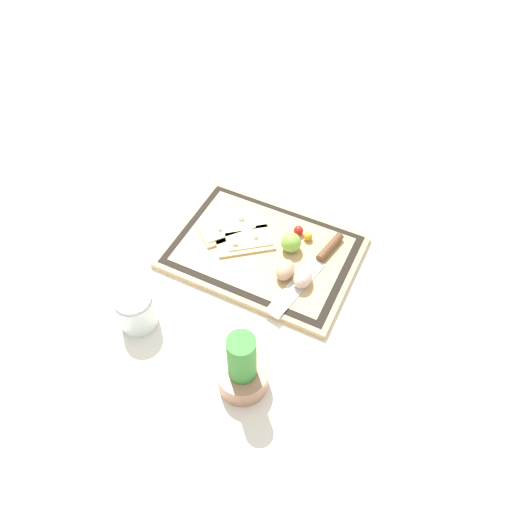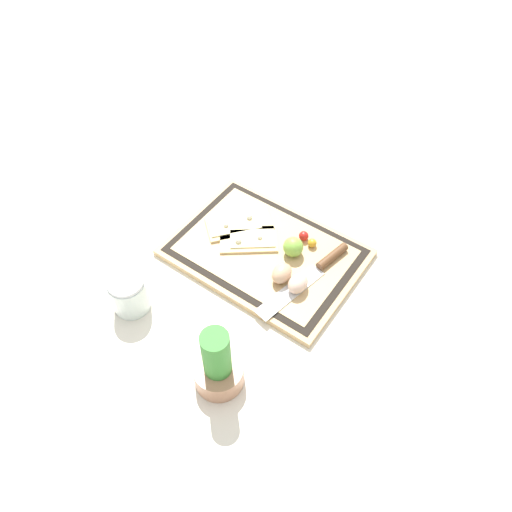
{
  "view_description": "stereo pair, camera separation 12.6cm",
  "coord_description": "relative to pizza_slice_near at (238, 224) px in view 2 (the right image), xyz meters",
  "views": [
    {
      "loc": [
        -0.35,
        0.76,
        1.02
      ],
      "look_at": [
        0.0,
        0.04,
        0.04
      ],
      "focal_mm": 35.0,
      "sensor_mm": 36.0,
      "label": 1
    },
    {
      "loc": [
        -0.46,
        0.69,
        1.02
      ],
      "look_at": [
        0.0,
        0.04,
        0.04
      ],
      "focal_mm": 35.0,
      "sensor_mm": 36.0,
      "label": 2
    }
  ],
  "objects": [
    {
      "name": "cutting_board",
      "position": [
        -0.11,
        0.03,
        -0.02
      ],
      "size": [
        0.48,
        0.34,
        0.02
      ],
      "color": "tan",
      "rests_on": "ground_plane"
    },
    {
      "name": "herb_pot",
      "position": [
        -0.23,
        0.38,
        0.04
      ],
      "size": [
        0.11,
        0.11,
        0.18
      ],
      "color": "#AD7A5B",
      "rests_on": "ground_plane"
    },
    {
      "name": "cherry_tomato_yellow",
      "position": [
        -0.2,
        -0.05,
        0.01
      ],
      "size": [
        0.02,
        0.02,
        0.02
      ],
      "primitive_type": "sphere",
      "color": "gold",
      "rests_on": "cutting_board"
    },
    {
      "name": "pizza_slice_near",
      "position": [
        0.0,
        0.0,
        0.0
      ],
      "size": [
        0.18,
        0.19,
        0.02
      ],
      "color": "#DBBC7F",
      "rests_on": "cutting_board"
    },
    {
      "name": "egg_pink",
      "position": [
        -0.24,
        0.08,
        0.02
      ],
      "size": [
        0.04,
        0.06,
        0.04
      ],
      "primitive_type": "ellipsoid",
      "color": "beige",
      "rests_on": "cutting_board"
    },
    {
      "name": "lime",
      "position": [
        -0.17,
        -0.0,
        0.02
      ],
      "size": [
        0.05,
        0.05,
        0.05
      ],
      "primitive_type": "sphere",
      "color": "#7FB742",
      "rests_on": "cutting_board"
    },
    {
      "name": "egg_brown",
      "position": [
        -0.19,
        0.08,
        0.02
      ],
      "size": [
        0.04,
        0.06,
        0.04
      ],
      "primitive_type": "ellipsoid",
      "color": "tan",
      "rests_on": "cutting_board"
    },
    {
      "name": "sauce_jar",
      "position": [
        0.06,
        0.34,
        0.02
      ],
      "size": [
        0.09,
        0.09,
        0.1
      ],
      "color": "silver",
      "rests_on": "ground_plane"
    },
    {
      "name": "pizza_slice_far",
      "position": [
        -0.06,
        0.03,
        0.0
      ],
      "size": [
        0.17,
        0.16,
        0.02
      ],
      "color": "#DBBC7F",
      "rests_on": "cutting_board"
    },
    {
      "name": "knife",
      "position": [
        -0.25,
        0.0,
        0.0
      ],
      "size": [
        0.09,
        0.3,
        0.02
      ],
      "color": "silver",
      "rests_on": "cutting_board"
    },
    {
      "name": "cherry_tomato_red",
      "position": [
        -0.17,
        -0.06,
        0.01
      ],
      "size": [
        0.03,
        0.03,
        0.03
      ],
      "primitive_type": "sphere",
      "color": "red",
      "rests_on": "cutting_board"
    },
    {
      "name": "ground_plane",
      "position": [
        -0.11,
        0.03,
        -0.03
      ],
      "size": [
        6.0,
        6.0,
        0.0
      ],
      "primitive_type": "plane",
      "color": "silver"
    }
  ]
}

